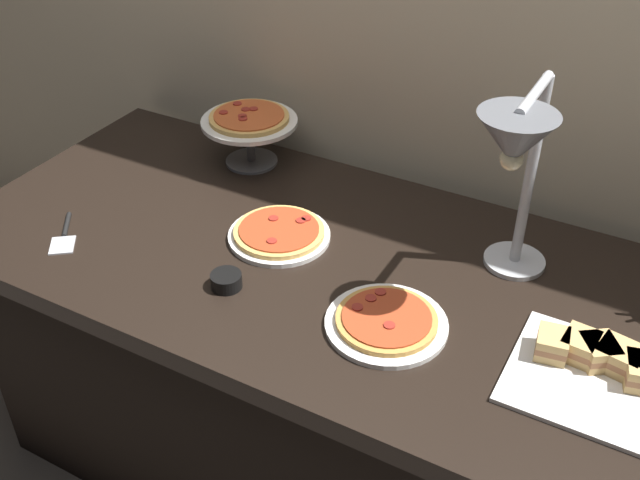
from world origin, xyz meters
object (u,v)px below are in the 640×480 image
pizza_plate_front (279,233)px  pizza_plate_raised_stand (249,124)px  sauce_cup_near (226,280)px  heat_lamp (517,154)px  serving_spatula (64,235)px  sandwich_platter (607,368)px  pizza_plate_center (386,322)px

pizza_plate_front → pizza_plate_raised_stand: bearing=133.1°
pizza_plate_raised_stand → sauce_cup_near: bearing=-62.6°
pizza_plate_raised_stand → sauce_cup_near: 0.57m
heat_lamp → serving_spatula: 1.08m
heat_lamp → pizza_plate_front: bearing=-178.3°
sandwich_platter → pizza_plate_raised_stand: bearing=160.4°
pizza_plate_raised_stand → serving_spatula: bearing=-110.7°
heat_lamp → sandwich_platter: bearing=-22.9°
pizza_plate_center → serving_spatula: 0.82m
sandwich_platter → serving_spatula: 1.26m
pizza_plate_front → sauce_cup_near: (-0.00, -0.22, 0.01)m
heat_lamp → pizza_plate_center: (-0.17, -0.18, -0.35)m
heat_lamp → pizza_plate_raised_stand: bearing=161.5°
pizza_plate_raised_stand → heat_lamp: bearing=-18.5°
pizza_plate_raised_stand → serving_spatula: pizza_plate_raised_stand is taller
pizza_plate_front → serving_spatula: bearing=-151.9°
pizza_plate_front → sauce_cup_near: bearing=-91.2°
heat_lamp → pizza_plate_center: heat_lamp is taller
pizza_plate_center → pizza_plate_raised_stand: size_ratio=0.97×
sandwich_platter → sauce_cup_near: 0.80m
sandwich_platter → pizza_plate_front: bearing=173.2°
heat_lamp → sandwich_platter: heat_lamp is taller
pizza_plate_front → pizza_plate_center: 0.40m
sandwich_platter → serving_spatula: (-1.25, -0.15, -0.02)m
pizza_plate_raised_stand → sauce_cup_near: (0.26, -0.50, -0.10)m
heat_lamp → serving_spatula: size_ratio=3.02×
pizza_plate_front → sauce_cup_near: sauce_cup_near is taller
serving_spatula → pizza_plate_raised_stand: bearing=69.3°
pizza_plate_front → pizza_plate_center: same height
pizza_plate_front → pizza_plate_raised_stand: size_ratio=0.94×
heat_lamp → sauce_cup_near: (-0.53, -0.23, -0.34)m
sandwich_platter → pizza_plate_center: bearing=-170.5°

